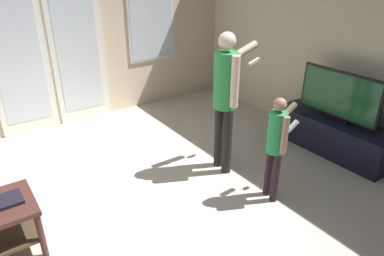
# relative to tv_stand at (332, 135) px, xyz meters

# --- Properties ---
(ground_plane) EXTENTS (6.15, 5.27, 0.02)m
(ground_plane) POSITION_rel_tv_stand_xyz_m (-2.73, 0.19, -0.22)
(ground_plane) COLOR beige
(wall_back_with_doors) EXTENTS (6.15, 0.09, 2.92)m
(wall_back_with_doors) POSITION_rel_tv_stand_xyz_m (-2.67, 2.80, 1.20)
(wall_back_with_doors) COLOR beige
(wall_back_with_doors) RESTS_ON ground_plane
(wall_right_plain) EXTENTS (0.06, 5.27, 2.89)m
(wall_right_plain) POSITION_rel_tv_stand_xyz_m (0.31, 0.19, 1.23)
(wall_right_plain) COLOR beige
(wall_right_plain) RESTS_ON ground_plane
(tv_stand) EXTENTS (0.46, 1.47, 0.43)m
(tv_stand) POSITION_rel_tv_stand_xyz_m (0.00, 0.00, 0.00)
(tv_stand) COLOR black
(tv_stand) RESTS_ON ground_plane
(flat_screen_tv) EXTENTS (0.08, 1.03, 0.60)m
(flat_screen_tv) POSITION_rel_tv_stand_xyz_m (-0.00, 0.00, 0.52)
(flat_screen_tv) COLOR black
(flat_screen_tv) RESTS_ON tv_stand
(person_adult) EXTENTS (0.70, 0.42, 1.55)m
(person_adult) POSITION_rel_tv_stand_xyz_m (-1.38, 0.45, 0.72)
(person_adult) COLOR black
(person_adult) RESTS_ON ground_plane
(person_child) EXTENTS (0.45, 0.29, 1.07)m
(person_child) POSITION_rel_tv_stand_xyz_m (-1.34, -0.26, 0.43)
(person_child) COLOR #2B1C23
(person_child) RESTS_ON ground_plane
(loose_keyboard) EXTENTS (0.46, 0.22, 0.02)m
(loose_keyboard) POSITION_rel_tv_stand_xyz_m (-2.27, -0.48, -0.20)
(loose_keyboard) COLOR white
(loose_keyboard) RESTS_ON ground_plane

